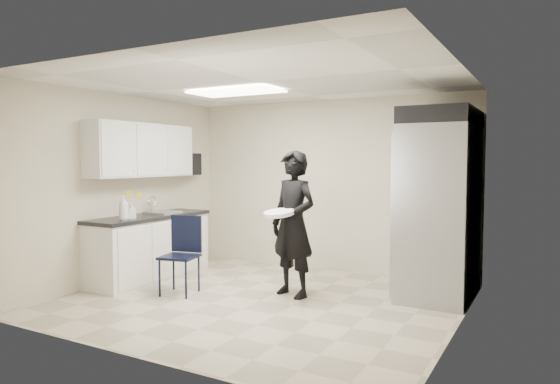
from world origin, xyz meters
The scene contains 21 objects.
floor centered at (0.00, 0.00, 0.00)m, with size 4.50×4.50×0.00m, color #B0A28A.
ceiling centered at (0.00, 0.00, 2.60)m, with size 4.50×4.50×0.00m, color silver.
back_wall centered at (0.00, 2.00, 1.30)m, with size 4.50×4.50×0.00m, color beige.
left_wall centered at (-2.25, 0.00, 1.30)m, with size 4.00×4.00×0.00m, color beige.
right_wall centered at (2.25, 0.00, 1.30)m, with size 4.00×4.00×0.00m, color beige.
ceiling_panel centered at (-0.60, 0.40, 2.57)m, with size 1.20×0.60×0.02m, color white.
lower_counter centered at (-1.95, 0.20, 0.43)m, with size 0.60×1.90×0.86m, color silver.
countertop centered at (-1.95, 0.20, 0.89)m, with size 0.64×1.95×0.05m, color black.
sink centered at (-1.93, 0.45, 0.87)m, with size 0.42×0.40×0.14m, color gray.
faucet centered at (-2.13, 0.45, 1.02)m, with size 0.02×0.02×0.24m, color silver.
upper_cabinets centered at (-2.08, 0.20, 1.83)m, with size 0.35×1.80×0.75m, color silver.
towel_dispenser centered at (-2.14, 1.35, 1.62)m, with size 0.22×0.30×0.35m, color black.
notice_sticker_left centered at (-2.24, 0.10, 1.22)m, with size 0.00×0.12×0.07m, color yellow.
notice_sticker_right centered at (-2.24, 0.30, 1.18)m, with size 0.00×0.12×0.07m, color yellow.
commercial_fridge centered at (1.83, 1.27, 1.05)m, with size 0.80×1.35×2.10m, color gray.
fridge_compressor centered at (1.83, 1.27, 2.20)m, with size 0.80×1.35×0.20m, color black.
folding_chair centered at (-1.04, -0.24, 0.47)m, with size 0.42×0.42×0.95m, color black.
man_tuxedo centered at (0.25, 0.39, 0.90)m, with size 0.66×0.44×1.80m, color black.
bucket_lid centered at (0.18, 0.15, 1.05)m, with size 0.37×0.37×0.05m, color silver.
soap_bottle_a centered at (-1.80, -0.42, 1.07)m, with size 0.13×0.13×0.32m, color white.
soap_bottle_b centered at (-1.85, -0.24, 1.02)m, with size 0.10×0.10×0.22m, color #B3B5C0.
Camera 1 is at (3.07, -5.04, 1.69)m, focal length 32.00 mm.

